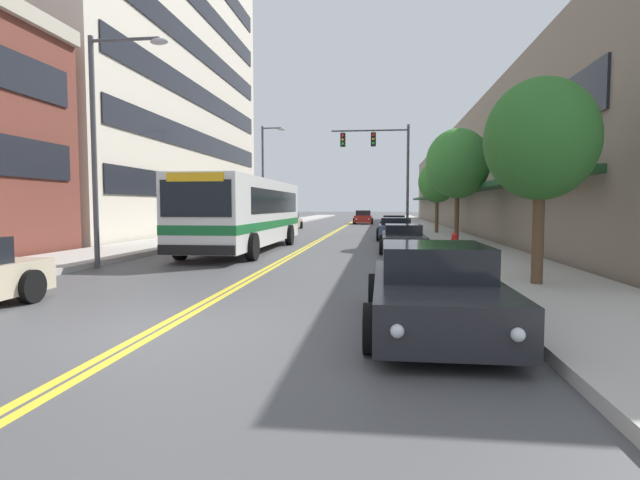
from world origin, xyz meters
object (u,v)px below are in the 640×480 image
Objects in this scene: car_beige_parked_left_far at (287,222)px; street_lamp_left_near at (105,129)px; car_white_parked_left_near at (262,225)px; car_charcoal_parked_right_foreground at (434,290)px; fire_hydrant at (454,245)px; street_tree_right_near at (541,140)px; street_lamp_left_far at (266,170)px; car_navy_parked_right_end at (394,224)px; street_tree_right_mid at (458,163)px; car_red_moving_lead at (363,218)px; traffic_signal_mast at (383,158)px; city_bus at (246,211)px; street_tree_right_far at (437,182)px; car_slate_blue_parked_right_mid at (396,229)px; car_dark_grey_parked_right_far at (403,239)px.

car_beige_parked_left_far is 0.68× the size of street_lamp_left_near.
street_lamp_left_near is (-0.56, -17.79, 3.64)m from car_white_parked_left_near.
car_charcoal_parked_right_foreground is 9.68m from fire_hydrant.
street_lamp_left_near is 1.53× the size of street_tree_right_near.
street_lamp_left_far reaches higher than street_tree_right_near.
street_tree_right_mid reaches higher than car_navy_parked_right_end.
car_white_parked_left_near is 0.96× the size of car_beige_parked_left_far.
car_charcoal_parked_right_foreground is 46.24m from car_red_moving_lead.
street_tree_right_near is at bearing -84.54° from car_navy_parked_right_end.
car_red_moving_lead is at bearing 95.79° from traffic_signal_mast.
car_white_parked_left_near is 14.00m from street_tree_right_mid.
city_bus is 15.75m from street_tree_right_far.
car_navy_parked_right_end is 6.41m from traffic_signal_mast.
car_slate_blue_parked_right_mid is 17.66m from street_lamp_left_near.
traffic_signal_mast is (-0.73, 5.10, 4.59)m from car_slate_blue_parked_right_mid.
car_beige_parked_left_far is 9.03m from car_navy_parked_right_end.
traffic_signal_mast is 8.93m from street_lamp_left_far.
street_tree_right_mid is at bearing -55.90° from car_slate_blue_parked_right_mid.
car_white_parked_left_near is 18.01m from fire_hydrant.
city_bus reaches higher than fire_hydrant.
car_charcoal_parked_right_foreground is 26.66m from traffic_signal_mast.
car_charcoal_parked_right_foreground is 0.86× the size of street_tree_right_mid.
street_lamp_left_far is at bearing 141.94° from car_slate_blue_parked_right_mid.
street_tree_right_mid is at bearing 80.60° from car_charcoal_parked_right_foreground.
city_bus reaches higher than car_red_moving_lead.
car_charcoal_parked_right_foreground is 5.45m from street_tree_right_near.
traffic_signal_mast is 17.49m from fire_hydrant.
car_slate_blue_parked_right_mid is 7.60m from car_dark_grey_parked_right_far.
street_lamp_left_far is at bearing 136.66° from street_tree_right_mid.
car_charcoal_parked_right_foreground is 1.07× the size of car_red_moving_lead.
street_lamp_left_near reaches higher than car_navy_parked_right_end.
traffic_signal_mast is (-0.86, -4.37, 4.60)m from car_navy_parked_right_end.
fire_hydrant is (2.40, -16.71, -4.59)m from traffic_signal_mast.
street_tree_right_far reaches higher than street_tree_right_near.
car_beige_parked_left_far is at bearing 113.83° from fire_hydrant.
street_tree_right_mid is at bearing 81.21° from fire_hydrant.
street_lamp_left_near reaches higher than car_slate_blue_parked_right_mid.
car_charcoal_parked_right_foreground is 1.03× the size of street_tree_right_near.
car_white_parked_left_near is 1.11× the size of car_slate_blue_parked_right_mid.
street_tree_right_near is 21.87m from street_tree_right_far.
city_bus is 10.44m from street_tree_right_mid.
street_lamp_left_near is (-6.44, -39.63, 3.61)m from car_red_moving_lead.
car_slate_blue_parked_right_mid is 0.75× the size of street_tree_right_mid.
traffic_signal_mast is at bearing -39.85° from car_beige_parked_left_far.
street_lamp_left_far reaches higher than street_tree_right_far.
car_dark_grey_parked_right_far is at bearing 37.11° from street_lamp_left_near.
car_slate_blue_parked_right_mid is 6.90m from traffic_signal_mast.
car_beige_parked_left_far is (0.00, 8.52, -0.03)m from car_white_parked_left_near.
street_tree_right_near is at bearing -45.19° from city_bus.
street_tree_right_far reaches higher than car_navy_parked_right_end.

